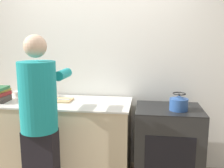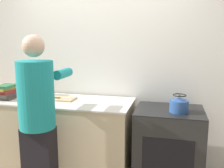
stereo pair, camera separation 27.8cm
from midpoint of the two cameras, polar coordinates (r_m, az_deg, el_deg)
wall_back at (r=3.31m, az=0.14°, el=3.73°), size 8.00×0.05×2.60m
counter at (r=3.26m, az=-8.72°, el=-11.66°), size 1.75×0.71×0.93m
oven at (r=3.01m, az=15.38°, el=-14.08°), size 0.74×0.60×0.91m
person at (r=2.57m, az=-13.64°, el=-6.94°), size 0.40×0.63×1.72m
cutting_board at (r=3.14m, az=-8.86°, el=-3.40°), size 0.32×0.22×0.02m
knife at (r=3.13m, az=-8.83°, el=-3.23°), size 0.25×0.05×0.01m
kettle at (r=2.76m, az=17.91°, el=-4.58°), size 0.20×0.20×0.19m
bowl_prep at (r=3.52m, az=-16.89°, el=-1.78°), size 0.14×0.14×0.07m
canister_jar at (r=3.41m, az=-12.30°, el=-1.19°), size 0.15×0.15×0.16m
book_stack at (r=3.34m, az=-20.86°, el=-1.75°), size 0.21×0.29×0.18m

